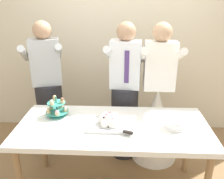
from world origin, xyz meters
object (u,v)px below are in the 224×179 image
(person_bride, at_px, (156,115))
(cupcake_stand, at_px, (57,108))
(main_cake_tray, at_px, (109,121))
(dessert_table, at_px, (113,132))
(plate_stack, at_px, (175,124))
(person_guest, at_px, (49,97))
(person_groom, at_px, (125,100))

(person_bride, bearing_deg, cupcake_stand, -158.27)
(cupcake_stand, relative_size, main_cake_tray, 0.54)
(dessert_table, xyz_separation_m, main_cake_tray, (-0.03, -0.01, 0.12))
(main_cake_tray, bearing_deg, dessert_table, 16.66)
(cupcake_stand, relative_size, person_bride, 0.14)
(plate_stack, bearing_deg, dessert_table, 177.28)
(cupcake_stand, relative_size, person_guest, 0.14)
(dessert_table, height_order, plate_stack, plate_stack)
(cupcake_stand, relative_size, person_groom, 0.14)
(plate_stack, bearing_deg, cupcake_stand, 170.44)
(plate_stack, bearing_deg, main_cake_tray, 178.42)
(dessert_table, height_order, person_guest, person_guest)
(dessert_table, distance_m, main_cake_tray, 0.12)
(person_bride, bearing_deg, plate_stack, -82.48)
(dessert_table, height_order, main_cake_tray, main_cake_tray)
(cupcake_stand, bearing_deg, person_groom, 33.93)
(cupcake_stand, distance_m, plate_stack, 1.16)
(cupcake_stand, height_order, plate_stack, cupcake_stand)
(person_bride, bearing_deg, dessert_table, -129.70)
(person_groom, xyz_separation_m, person_guest, (-0.94, 0.06, 0.00))
(dessert_table, distance_m, person_guest, 1.08)
(main_cake_tray, relative_size, person_bride, 0.26)
(dessert_table, relative_size, person_guest, 1.08)
(cupcake_stand, xyz_separation_m, person_bride, (1.07, 0.42, -0.27))
(cupcake_stand, height_order, main_cake_tray, cupcake_stand)
(cupcake_stand, bearing_deg, plate_stack, -9.56)
(dessert_table, relative_size, cupcake_stand, 7.83)
(dessert_table, distance_m, cupcake_stand, 0.62)
(person_groom, bearing_deg, person_bride, -5.73)
(cupcake_stand, xyz_separation_m, person_groom, (0.69, 0.46, -0.11))
(person_guest, bearing_deg, dessert_table, -40.10)
(main_cake_tray, xyz_separation_m, person_bride, (0.53, 0.60, -0.23))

